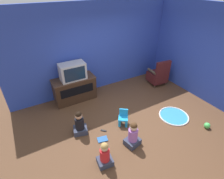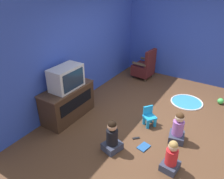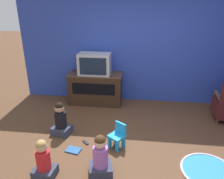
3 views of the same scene
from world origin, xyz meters
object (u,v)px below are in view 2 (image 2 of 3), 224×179
object	(u,v)px
television	(66,78)
toy_ball	(221,101)
child_watching_left	(171,157)
tv_cabinet	(68,102)
child_watching_center	(112,138)
yellow_kid_chair	(149,118)
black_armchair	(144,67)
remote_control	(136,138)
book	(144,147)
child_watching_right	(178,129)

from	to	relation	value
television	toy_ball	bearing A→B (deg)	-48.86
child_watching_left	tv_cabinet	bearing A→B (deg)	90.07
child_watching_center	yellow_kid_chair	bearing A→B (deg)	1.60
black_armchair	remote_control	xyz separation A→B (m)	(-2.84, -1.16, -0.35)
television	yellow_kid_chair	world-z (taller)	television
book	child_watching_left	bearing A→B (deg)	80.53
child_watching_right	toy_ball	xyz separation A→B (m)	(2.01, -0.53, -0.21)
tv_cabinet	child_watching_left	size ratio (longest dim) A/B	2.11
yellow_kid_chair	child_watching_right	size ratio (longest dim) A/B	0.66
tv_cabinet	yellow_kid_chair	distance (m)	1.89
black_armchair	yellow_kid_chair	world-z (taller)	black_armchair
yellow_kid_chair	remote_control	bearing A→B (deg)	-146.39
child_watching_center	remote_control	bearing A→B (deg)	-9.96
yellow_kid_chair	child_watching_center	distance (m)	1.14
child_watching_center	toy_ball	xyz separation A→B (m)	(2.93, -1.48, -0.21)
child_watching_center	child_watching_right	size ratio (longest dim) A/B	1.00
tv_cabinet	book	xyz separation A→B (m)	(-0.02, -1.95, -0.38)
yellow_kid_chair	child_watching_left	bearing A→B (deg)	-104.04
yellow_kid_chair	toy_ball	world-z (taller)	yellow_kid_chair
black_armchair	remote_control	distance (m)	3.09
child_watching_right	remote_control	size ratio (longest dim) A/B	4.81
yellow_kid_chair	television	bearing A→B (deg)	148.63
child_watching_left	child_watching_right	bearing A→B (deg)	16.20
yellow_kid_chair	child_watching_center	bearing A→B (deg)	-158.00
tv_cabinet	toy_ball	size ratio (longest dim) A/B	8.32
yellow_kid_chair	child_watching_center	xyz separation A→B (m)	(-1.11, 0.27, 0.10)
book	toy_ball	bearing A→B (deg)	171.52
yellow_kid_chair	child_watching_center	world-z (taller)	child_watching_center
toy_ball	remote_control	distance (m)	2.71
child_watching_right	tv_cabinet	bearing A→B (deg)	89.84
black_armchair	child_watching_left	distance (m)	3.82
toy_ball	book	world-z (taller)	toy_ball
tv_cabinet	remote_control	world-z (taller)	tv_cabinet
tv_cabinet	book	distance (m)	1.99
yellow_kid_chair	book	world-z (taller)	yellow_kid_chair
book	child_watching_center	bearing A→B (deg)	-40.32
black_armchair	child_watching_left	world-z (taller)	black_armchair
tv_cabinet	remote_control	distance (m)	1.76
television	black_armchair	distance (m)	3.09
child_watching_right	child_watching_center	bearing A→B (deg)	121.57
television	toy_ball	world-z (taller)	television
child_watching_left	child_watching_right	distance (m)	0.81
black_armchair	toy_ball	xyz separation A→B (m)	(-0.44, -2.39, -0.28)
television	remote_control	world-z (taller)	television
tv_cabinet	book	bearing A→B (deg)	-90.69
television	remote_control	distance (m)	1.96
yellow_kid_chair	remote_control	world-z (taller)	yellow_kid_chair
television	child_watching_left	xyz separation A→B (m)	(-0.27, -2.52, -0.75)
yellow_kid_chair	remote_control	xyz separation A→B (m)	(-0.58, 0.02, -0.18)
child_watching_left	child_watching_center	size ratio (longest dim) A/B	0.93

